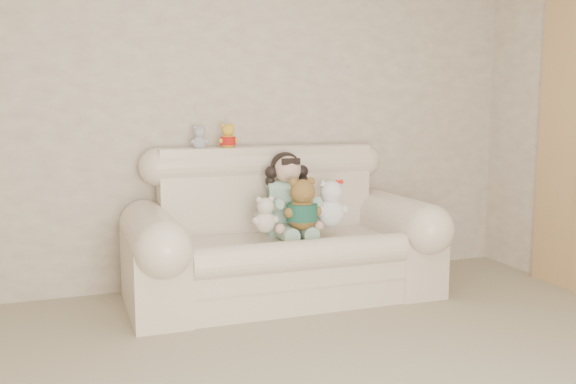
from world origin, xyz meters
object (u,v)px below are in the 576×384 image
at_px(seated_child, 287,193).
at_px(white_cat, 331,198).
at_px(cream_teddy, 265,211).
at_px(sofa, 283,224).
at_px(brown_teddy, 302,199).

distance_m(seated_child, white_cat, 0.31).
relative_size(white_cat, cream_teddy, 1.38).
height_order(sofa, cream_teddy, sofa).
xyz_separation_m(brown_teddy, cream_teddy, (-0.26, -0.00, -0.07)).
bearing_deg(brown_teddy, white_cat, 31.89).
bearing_deg(white_cat, brown_teddy, -156.94).
height_order(sofa, white_cat, sofa).
distance_m(brown_teddy, cream_teddy, 0.27).
height_order(sofa, brown_teddy, sofa).
xyz_separation_m(sofa, brown_teddy, (0.08, -0.15, 0.19)).
bearing_deg(sofa, white_cat, -19.33).
relative_size(seated_child, white_cat, 1.54).
bearing_deg(cream_teddy, seated_child, 42.75).
bearing_deg(sofa, seated_child, 53.06).
xyz_separation_m(brown_teddy, white_cat, (0.22, 0.04, -0.01)).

